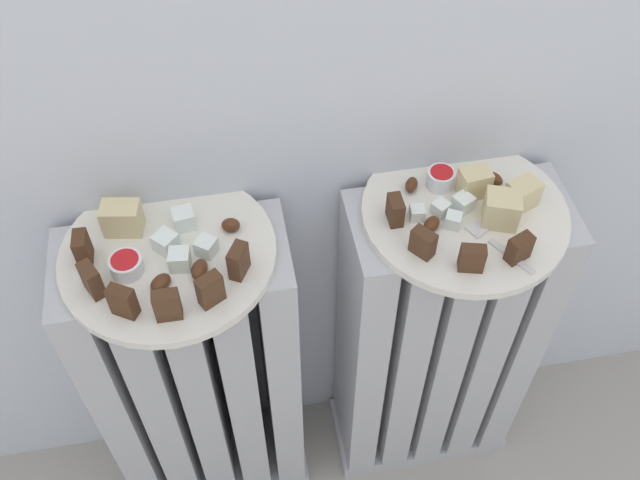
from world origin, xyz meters
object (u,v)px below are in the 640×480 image
object	(u,v)px
plate_left	(168,254)
plate_right	(465,213)
radiator_right	(434,345)
jam_bowl_left	(126,264)
jam_bowl_right	(441,178)
fork	(495,244)
radiator_left	(202,382)

from	to	relation	value
plate_left	plate_right	distance (m)	0.38
radiator_right	jam_bowl_left	world-z (taller)	jam_bowl_left
plate_left	jam_bowl_right	bearing A→B (deg)	7.70
plate_right	fork	size ratio (longest dim) A/B	2.83
radiator_right	jam_bowl_right	size ratio (longest dim) A/B	17.29
plate_right	jam_bowl_left	bearing A→B (deg)	-177.02
plate_left	plate_right	size ratio (longest dim) A/B	1.00
plate_right	jam_bowl_left	size ratio (longest dim) A/B	6.67
plate_right	fork	world-z (taller)	fork
jam_bowl_right	fork	distance (m)	0.12
fork	radiator_left	bearing A→B (deg)	171.06
radiator_left	radiator_right	size ratio (longest dim) A/B	1.00
jam_bowl_left	fork	size ratio (longest dim) A/B	0.42
radiator_right	plate_left	distance (m)	0.50
plate_left	plate_right	bearing A→B (deg)	0.00
jam_bowl_right	plate_left	bearing A→B (deg)	-172.30
jam_bowl_right	fork	world-z (taller)	jam_bowl_right
plate_left	jam_bowl_right	size ratio (longest dim) A/B	7.36
plate_right	jam_bowl_right	size ratio (longest dim) A/B	7.36
radiator_left	fork	bearing A→B (deg)	-8.94
radiator_left	plate_right	distance (m)	0.50
jam_bowl_left	radiator_left	bearing A→B (deg)	25.02
plate_right	radiator_right	bearing A→B (deg)	-90.00
plate_right	jam_bowl_left	xyz separation A→B (m)	(-0.43, -0.02, 0.02)
jam_bowl_left	radiator_right	bearing A→B (deg)	2.98
plate_right	jam_bowl_right	world-z (taller)	jam_bowl_right
radiator_left	radiator_right	bearing A→B (deg)	0.00
radiator_right	plate_right	xyz separation A→B (m)	(0.00, 0.00, 0.32)
radiator_left	plate_left	size ratio (longest dim) A/B	2.35
radiator_right	fork	world-z (taller)	fork
radiator_left	fork	distance (m)	0.52
radiator_right	jam_bowl_right	bearing A→B (deg)	112.62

